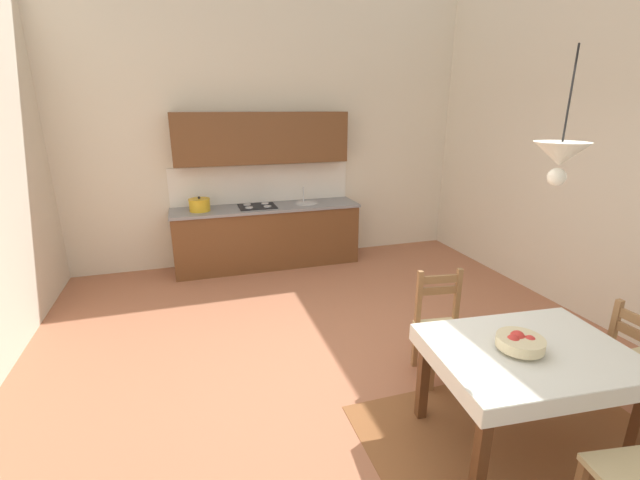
# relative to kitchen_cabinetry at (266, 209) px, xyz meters

# --- Properties ---
(ground_plane) EXTENTS (6.40, 7.01, 0.10)m
(ground_plane) POSITION_rel_kitchen_cabinetry_xyz_m (0.18, -2.93, -0.91)
(ground_plane) COLOR #AD6B4C
(wall_back) EXTENTS (6.40, 0.12, 4.01)m
(wall_back) POSITION_rel_kitchen_cabinetry_xyz_m (0.18, 0.33, 1.15)
(wall_back) COLOR silver
(wall_back) RESTS_ON ground_plane
(area_rug) EXTENTS (2.10, 1.60, 0.01)m
(area_rug) POSITION_rel_kitchen_cabinetry_xyz_m (1.01, -4.15, -0.85)
(area_rug) COLOR brown
(area_rug) RESTS_ON ground_plane
(kitchen_cabinetry) EXTENTS (2.67, 0.63, 2.20)m
(kitchen_cabinetry) POSITION_rel_kitchen_cabinetry_xyz_m (0.00, 0.00, 0.00)
(kitchen_cabinetry) COLOR brown
(kitchen_cabinetry) RESTS_ON ground_plane
(dining_table) EXTENTS (1.37, 1.06, 0.75)m
(dining_table) POSITION_rel_kitchen_cabinetry_xyz_m (1.01, -4.05, -0.24)
(dining_table) COLOR #56331C
(dining_table) RESTS_ON ground_plane
(dining_chair_kitchen_side) EXTENTS (0.47, 0.47, 0.93)m
(dining_chair_kitchen_side) POSITION_rel_kitchen_cabinetry_xyz_m (0.95, -3.17, -0.41)
(dining_chair_kitchen_side) COLOR #D1BC89
(dining_chair_kitchen_side) RESTS_ON ground_plane
(fruit_bowl) EXTENTS (0.30, 0.30, 0.12)m
(fruit_bowl) POSITION_rel_kitchen_cabinetry_xyz_m (0.92, -4.04, -0.04)
(fruit_bowl) COLOR beige
(fruit_bowl) RESTS_ON dining_table
(pendant_lamp) EXTENTS (0.32, 0.32, 0.80)m
(pendant_lamp) POSITION_rel_kitchen_cabinetry_xyz_m (1.12, -3.93, 1.13)
(pendant_lamp) COLOR black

